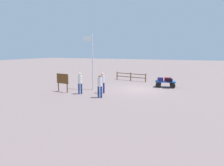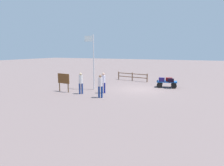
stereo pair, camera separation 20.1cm
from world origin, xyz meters
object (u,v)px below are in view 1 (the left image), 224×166
Objects in this scene: flagpole at (92,57)px; signboard at (62,80)px; suitcase_olive at (170,80)px; suitcase_grey at (160,79)px; worker_trailing at (80,82)px; luggage_cart at (165,83)px; worker_supervisor at (102,81)px; worker_lead at (100,85)px; suitcase_tan at (168,79)px.

signboard is (1.72, 1.91, -1.81)m from flagpole.
suitcase_olive is 9.51m from signboard.
suitcase_grey is 7.56m from worker_trailing.
signboard is at bearing 33.30° from suitcase_olive.
luggage_cart is at bearing -133.24° from suitcase_grey.
suitcase_olive is 0.35× the size of worker_supervisor.
worker_lead is at bearing 165.30° from worker_trailing.
suitcase_tan is 7.33m from flagpole.
signboard reaches higher than suitcase_grey.
worker_lead is 1.61m from worker_supervisor.
worker_trailing reaches higher than signboard.
luggage_cart is at bearing -131.45° from worker_supervisor.
signboard is (1.78, -0.12, 0.05)m from worker_trailing.
flagpole is at bearing 27.98° from suitcase_olive.
suitcase_olive reaches higher than luggage_cart.
suitcase_tan reaches higher than suitcase_olive.
suitcase_grey is 0.81× the size of suitcase_tan.
worker_lead reaches higher than worker_supervisor.
worker_trailing reaches higher than worker_lead.
worker_trailing is at bearing 45.14° from suitcase_grey.
worker_lead is 1.01× the size of worker_supervisor.
flagpole is (2.09, -2.57, 1.85)m from worker_lead.
luggage_cart is 1.15× the size of worker_trailing.
suitcase_grey is (0.83, -0.02, 0.03)m from suitcase_olive.
worker_lead is at bearing 57.68° from suitcase_tan.
worker_supervisor reaches higher than suitcase_olive.
signboard is at bearing 36.36° from suitcase_grey.
worker_lead reaches higher than suitcase_grey.
worker_trailing is 0.35× the size of flagpole.
luggage_cart is at bearing -120.39° from worker_lead.
luggage_cart is 2.97× the size of suitcase_tan.
suitcase_grey reaches higher than suitcase_olive.
worker_supervisor is at bearing 48.73° from suitcase_grey.
flagpole is at bearing 32.87° from luggage_cart.
worker_lead reaches higher than signboard.
suitcase_olive is 6.39m from worker_supervisor.
worker_lead is 1.00× the size of worker_trailing.
suitcase_tan is (-0.62, -0.31, -0.01)m from suitcase_grey.
luggage_cart is 9.41m from signboard.
suitcase_tan is 0.39× the size of worker_trailing.
flagpole reaches higher than worker_supervisor.
worker_supervisor is (4.23, 4.79, 0.55)m from luggage_cart.
suitcase_olive is 1.10× the size of suitcase_grey.
suitcase_tan is (0.21, -0.33, 0.02)m from suitcase_olive.
suitcase_tan is at bearing 155.63° from luggage_cart.
suitcase_tan is 6.47m from worker_supervisor.
suitcase_olive is 7.19m from worker_lead.
suitcase_grey is 0.31× the size of worker_lead.
worker_supervisor is at bearing -165.23° from signboard.
luggage_cart is at bearing -44.63° from suitcase_olive.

